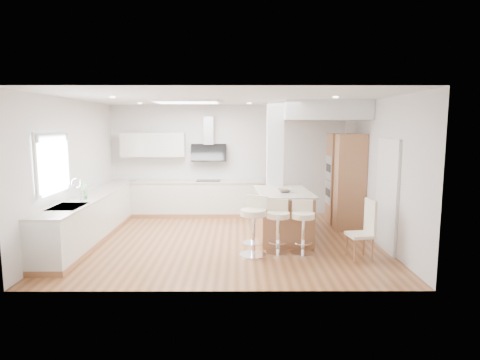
{
  "coord_description": "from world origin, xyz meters",
  "views": [
    {
      "loc": [
        0.26,
        -7.8,
        2.29
      ],
      "look_at": [
        0.29,
        0.4,
        1.17
      ],
      "focal_mm": 30.0,
      "sensor_mm": 36.0,
      "label": 1
    }
  ],
  "objects_px": {
    "bar_stool_a": "(254,223)",
    "bar_stool_b": "(278,224)",
    "dining_chair": "(365,227)",
    "peninsula": "(283,214)",
    "bar_stool_c": "(303,224)"
  },
  "relations": [
    {
      "from": "bar_stool_b",
      "to": "bar_stool_a",
      "type": "bearing_deg",
      "value": -161.09
    },
    {
      "from": "bar_stool_a",
      "to": "dining_chair",
      "type": "relative_size",
      "value": 1.02
    },
    {
      "from": "bar_stool_b",
      "to": "dining_chair",
      "type": "xyz_separation_m",
      "value": [
        1.47,
        -0.3,
        0.02
      ]
    },
    {
      "from": "bar_stool_c",
      "to": "dining_chair",
      "type": "distance_m",
      "value": 1.06
    },
    {
      "from": "bar_stool_a",
      "to": "dining_chair",
      "type": "distance_m",
      "value": 1.91
    },
    {
      "from": "peninsula",
      "to": "bar_stool_c",
      "type": "relative_size",
      "value": 1.73
    },
    {
      "from": "dining_chair",
      "to": "peninsula",
      "type": "bearing_deg",
      "value": 126.45
    },
    {
      "from": "peninsula",
      "to": "bar_stool_a",
      "type": "relative_size",
      "value": 1.57
    },
    {
      "from": "peninsula",
      "to": "dining_chair",
      "type": "height_order",
      "value": "peninsula"
    },
    {
      "from": "dining_chair",
      "to": "bar_stool_c",
      "type": "bearing_deg",
      "value": 156.49
    },
    {
      "from": "peninsula",
      "to": "bar_stool_b",
      "type": "bearing_deg",
      "value": -103.93
    },
    {
      "from": "bar_stool_c",
      "to": "dining_chair",
      "type": "height_order",
      "value": "dining_chair"
    },
    {
      "from": "bar_stool_a",
      "to": "dining_chair",
      "type": "bearing_deg",
      "value": 19.05
    },
    {
      "from": "bar_stool_a",
      "to": "bar_stool_b",
      "type": "xyz_separation_m",
      "value": [
        0.44,
        0.13,
        -0.06
      ]
    },
    {
      "from": "bar_stool_a",
      "to": "bar_stool_c",
      "type": "height_order",
      "value": "bar_stool_a"
    }
  ]
}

